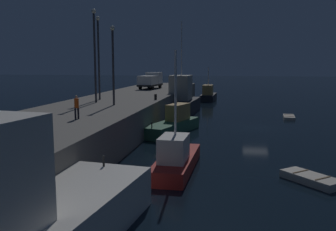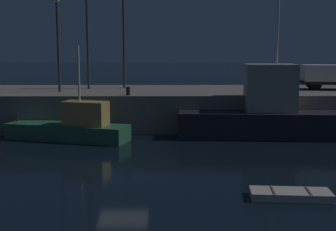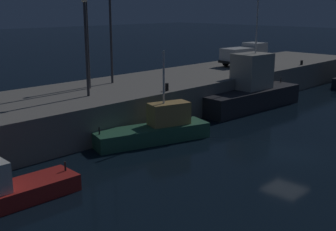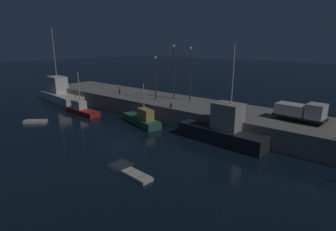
{
  "view_description": "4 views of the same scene",
  "coord_description": "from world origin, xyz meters",
  "px_view_note": "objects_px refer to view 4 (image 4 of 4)",
  "views": [
    {
      "loc": [
        -37.97,
        2.38,
        6.52
      ],
      "look_at": [
        -2.42,
        8.75,
        1.38
      ],
      "focal_mm": 39.09,
      "sensor_mm": 36.0,
      "label": 1
    },
    {
      "loc": [
        2.07,
        -22.66,
        6.18
      ],
      "look_at": [
        2.36,
        9.91,
        1.36
      ],
      "focal_mm": 49.85,
      "sensor_mm": 36.0,
      "label": 2
    },
    {
      "loc": [
        -24.16,
        -13.04,
        9.22
      ],
      "look_at": [
        -0.57,
        10.21,
        0.8
      ],
      "focal_mm": 46.25,
      "sensor_mm": 36.0,
      "label": 3
    },
    {
      "loc": [
        23.98,
        -20.05,
        12.14
      ],
      "look_at": [
        -0.61,
        9.89,
        1.6
      ],
      "focal_mm": 29.07,
      "sensor_mm": 36.0,
      "label": 4
    }
  ],
  "objects_px": {
    "dockworker": "(120,89)",
    "fishing_boat_blue": "(224,130)",
    "bollard_central": "(171,105)",
    "fishing_trawler_red": "(82,109)",
    "fishing_boat_grey": "(142,119)",
    "utility_truck": "(301,111)",
    "lamp_post_central": "(190,70)",
    "fishing_boat_orange": "(61,94)",
    "dinghy_orange_near": "(35,122)",
    "lamp_post_east": "(174,68)",
    "rowboat_white_mid": "(137,176)",
    "lamp_post_west": "(156,74)"
  },
  "relations": [
    {
      "from": "dockworker",
      "to": "bollard_central",
      "type": "distance_m",
      "value": 14.48
    },
    {
      "from": "fishing_trawler_red",
      "to": "dinghy_orange_near",
      "type": "bearing_deg",
      "value": -96.2
    },
    {
      "from": "fishing_boat_orange",
      "to": "rowboat_white_mid",
      "type": "height_order",
      "value": "fishing_boat_orange"
    },
    {
      "from": "rowboat_white_mid",
      "to": "utility_truck",
      "type": "distance_m",
      "value": 21.38
    },
    {
      "from": "fishing_boat_blue",
      "to": "lamp_post_central",
      "type": "bearing_deg",
      "value": 145.09
    },
    {
      "from": "fishing_trawler_red",
      "to": "lamp_post_east",
      "type": "relative_size",
      "value": 0.84
    },
    {
      "from": "dinghy_orange_near",
      "to": "lamp_post_east",
      "type": "xyz_separation_m",
      "value": [
        13.3,
        17.59,
        7.67
      ]
    },
    {
      "from": "fishing_boat_orange",
      "to": "dinghy_orange_near",
      "type": "bearing_deg",
      "value": -44.16
    },
    {
      "from": "lamp_post_central",
      "to": "dockworker",
      "type": "xyz_separation_m",
      "value": [
        -13.5,
        -3.45,
        -4.05
      ]
    },
    {
      "from": "fishing_boat_orange",
      "to": "utility_truck",
      "type": "relative_size",
      "value": 2.4
    },
    {
      "from": "lamp_post_east",
      "to": "dockworker",
      "type": "distance_m",
      "value": 11.75
    },
    {
      "from": "dinghy_orange_near",
      "to": "bollard_central",
      "type": "distance_m",
      "value": 21.17
    },
    {
      "from": "fishing_boat_blue",
      "to": "dinghy_orange_near",
      "type": "bearing_deg",
      "value": -157.09
    },
    {
      "from": "fishing_boat_blue",
      "to": "bollard_central",
      "type": "height_order",
      "value": "fishing_boat_blue"
    },
    {
      "from": "fishing_boat_blue",
      "to": "rowboat_white_mid",
      "type": "bearing_deg",
      "value": -97.29
    },
    {
      "from": "dinghy_orange_near",
      "to": "bollard_central",
      "type": "relative_size",
      "value": 5.7
    },
    {
      "from": "fishing_boat_grey",
      "to": "lamp_post_east",
      "type": "xyz_separation_m",
      "value": [
        -0.03,
        7.67,
        7.02
      ]
    },
    {
      "from": "rowboat_white_mid",
      "to": "dockworker",
      "type": "xyz_separation_m",
      "value": [
        -22.01,
        17.14,
        3.51
      ]
    },
    {
      "from": "dockworker",
      "to": "fishing_boat_blue",
      "type": "bearing_deg",
      "value": -8.83
    },
    {
      "from": "fishing_trawler_red",
      "to": "fishing_boat_grey",
      "type": "relative_size",
      "value": 0.87
    },
    {
      "from": "lamp_post_central",
      "to": "lamp_post_east",
      "type": "bearing_deg",
      "value": -166.2
    },
    {
      "from": "fishing_boat_orange",
      "to": "lamp_post_east",
      "type": "distance_m",
      "value": 26.23
    },
    {
      "from": "lamp_post_central",
      "to": "fishing_boat_orange",
      "type": "bearing_deg",
      "value": -165.09
    },
    {
      "from": "fishing_trawler_red",
      "to": "fishing_boat_blue",
      "type": "distance_m",
      "value": 25.81
    },
    {
      "from": "lamp_post_west",
      "to": "lamp_post_central",
      "type": "distance_m",
      "value": 5.73
    },
    {
      "from": "lamp_post_west",
      "to": "dockworker",
      "type": "xyz_separation_m",
      "value": [
        -8.78,
        -0.3,
        -3.28
      ]
    },
    {
      "from": "fishing_boat_orange",
      "to": "lamp_post_central",
      "type": "relative_size",
      "value": 1.71
    },
    {
      "from": "dinghy_orange_near",
      "to": "lamp_post_central",
      "type": "relative_size",
      "value": 0.39
    },
    {
      "from": "fishing_boat_orange",
      "to": "lamp_post_east",
      "type": "relative_size",
      "value": 1.65
    },
    {
      "from": "lamp_post_west",
      "to": "dockworker",
      "type": "height_order",
      "value": "lamp_post_west"
    },
    {
      "from": "fishing_boat_blue",
      "to": "dockworker",
      "type": "relative_size",
      "value": 7.28
    },
    {
      "from": "rowboat_white_mid",
      "to": "lamp_post_east",
      "type": "height_order",
      "value": "lamp_post_east"
    },
    {
      "from": "fishing_trawler_red",
      "to": "dinghy_orange_near",
      "type": "height_order",
      "value": "fishing_trawler_red"
    },
    {
      "from": "lamp_post_west",
      "to": "dockworker",
      "type": "distance_m",
      "value": 9.38
    },
    {
      "from": "fishing_boat_grey",
      "to": "lamp_post_central",
      "type": "relative_size",
      "value": 1.0
    },
    {
      "from": "fishing_boat_blue",
      "to": "rowboat_white_mid",
      "type": "xyz_separation_m",
      "value": [
        -1.72,
        -13.45,
        -1.4
      ]
    },
    {
      "from": "fishing_trawler_red",
      "to": "utility_truck",
      "type": "bearing_deg",
      "value": 15.43
    },
    {
      "from": "rowboat_white_mid",
      "to": "lamp_post_west",
      "type": "height_order",
      "value": "lamp_post_west"
    },
    {
      "from": "lamp_post_central",
      "to": "lamp_post_west",
      "type": "bearing_deg",
      "value": -146.28
    },
    {
      "from": "utility_truck",
      "to": "bollard_central",
      "type": "height_order",
      "value": "utility_truck"
    },
    {
      "from": "fishing_boat_orange",
      "to": "utility_truck",
      "type": "height_order",
      "value": "fishing_boat_orange"
    },
    {
      "from": "fishing_boat_orange",
      "to": "bollard_central",
      "type": "relative_size",
      "value": 24.77
    },
    {
      "from": "utility_truck",
      "to": "bollard_central",
      "type": "relative_size",
      "value": 10.32
    },
    {
      "from": "fishing_boat_grey",
      "to": "lamp_post_central",
      "type": "height_order",
      "value": "lamp_post_central"
    },
    {
      "from": "fishing_boat_grey",
      "to": "utility_truck",
      "type": "relative_size",
      "value": 1.4
    },
    {
      "from": "dinghy_orange_near",
      "to": "rowboat_white_mid",
      "type": "bearing_deg",
      "value": -5.32
    },
    {
      "from": "dockworker",
      "to": "bollard_central",
      "type": "relative_size",
      "value": 2.76
    },
    {
      "from": "fishing_boat_orange",
      "to": "lamp_post_east",
      "type": "bearing_deg",
      "value": 15.04
    },
    {
      "from": "fishing_boat_orange",
      "to": "dockworker",
      "type": "relative_size",
      "value": 8.99
    },
    {
      "from": "bollard_central",
      "to": "fishing_boat_blue",
      "type": "bearing_deg",
      "value": -7.47
    }
  ]
}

